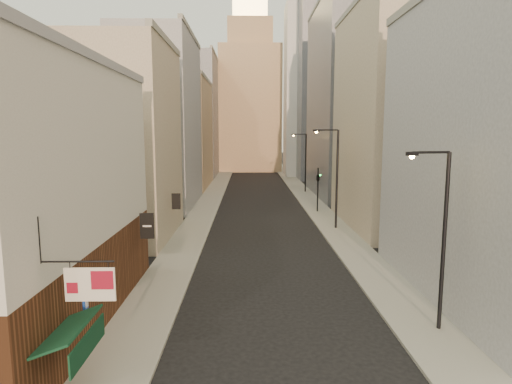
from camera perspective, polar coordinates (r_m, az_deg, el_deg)
The scene contains 17 objects.
sidewalk_left at distance 65.87m, azimuth -5.40°, elevation 0.23°, with size 3.00×140.00×0.15m, color gray.
sidewalk_right at distance 66.16m, azimuth 5.90°, elevation 0.26°, with size 3.00×140.00×0.15m, color gray.
near_building_left at distance 21.52m, azimuth -27.26°, elevation -0.68°, with size 8.30×23.04×12.30m.
left_bldg_beige at distance 37.59m, azimuth -17.40°, elevation 6.21°, with size 8.00×12.00×16.00m, color gray.
left_bldg_grey at distance 53.14m, azimuth -12.61°, elevation 8.95°, with size 8.00×16.00×20.00m, color gray.
left_bldg_tan at distance 70.87m, azimuth -9.66°, elevation 7.53°, with size 8.00×18.00×17.00m, color tan.
left_bldg_wingrid at distance 90.74m, azimuth -7.81°, elevation 9.86°, with size 8.00×20.00×24.00m, color gray.
right_bldg_grey at distance 25.88m, azimuth 30.46°, elevation 4.83°, with size 8.00×16.00×16.00m, color gray.
right_bldg_beige at distance 42.30m, azimuth 17.77°, elevation 9.06°, with size 8.00×16.00×20.00m, color gray.
right_bldg_wingrid at distance 61.71m, azimuth 11.83°, elevation 11.61°, with size 8.00×20.00×26.00m, color gray.
highrise at distance 91.74m, azimuth 11.85°, elevation 18.33°, with size 21.00×23.00×51.20m.
clock_tower at distance 102.45m, azimuth -0.78°, elevation 12.86°, with size 14.00×14.00×44.90m.
white_tower at distance 89.35m, azimuth 6.55°, elevation 14.16°, with size 8.00×8.00×41.50m.
streetlamp_near at distance 20.37m, azimuth 23.37°, elevation -4.81°, with size 2.11×0.63×8.14m.
streetlamp_mid at distance 39.67m, azimuth 10.43°, elevation 2.53°, with size 2.25×1.16×9.19m.
streetlamp_far at distance 63.51m, azimuth 6.45°, elevation 4.36°, with size 2.26×0.63×8.69m.
traffic_light_right at distance 47.87m, azimuth 8.26°, elevation 1.80°, with size 0.77×0.77×5.00m.
Camera 1 is at (-1.48, -10.08, 8.93)m, focal length 30.00 mm.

